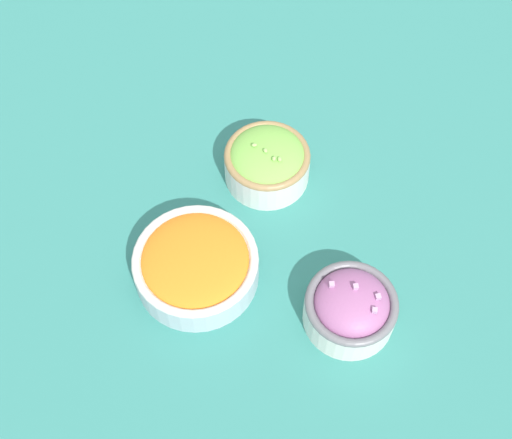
% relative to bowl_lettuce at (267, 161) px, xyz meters
% --- Properties ---
extents(ground_plane, '(3.00, 3.00, 0.00)m').
position_rel_bowl_lettuce_xyz_m(ground_plane, '(0.06, -0.08, -0.04)').
color(ground_plane, '#337F75').
extents(bowl_lettuce, '(0.13, 0.13, 0.08)m').
position_rel_bowl_lettuce_xyz_m(bowl_lettuce, '(0.00, 0.00, 0.00)').
color(bowl_lettuce, silver).
rests_on(bowl_lettuce, ground_plane).
extents(bowl_carrots, '(0.17, 0.17, 0.06)m').
position_rel_bowl_lettuce_xyz_m(bowl_carrots, '(0.05, -0.19, -0.00)').
color(bowl_carrots, '#B2C1CC').
rests_on(bowl_carrots, ground_plane).
extents(bowl_red_onion, '(0.12, 0.12, 0.08)m').
position_rel_bowl_lettuce_xyz_m(bowl_red_onion, '(0.24, -0.09, -0.00)').
color(bowl_red_onion, silver).
rests_on(bowl_red_onion, ground_plane).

